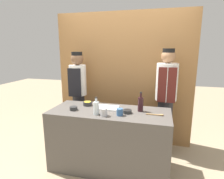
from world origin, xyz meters
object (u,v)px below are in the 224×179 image
bottle_clear (96,108)px  bottle_wine (141,104)px  sauce_bowl_orange (127,111)px  chef_right (166,98)px  sauce_bowl_yellow (88,103)px  wooden_spoon (157,115)px  cup_blue (120,112)px  cup_steel (104,112)px  cutting_board (107,108)px  chef_left (78,93)px  sauce_bowl_purple (74,108)px

bottle_clear → bottle_wine: (0.56, 0.28, 0.01)m
sauce_bowl_orange → bottle_wine: bearing=36.8°
bottle_wine → chef_right: (0.35, 0.57, -0.03)m
sauce_bowl_yellow → wooden_spoon: sauce_bowl_yellow is taller
cup_blue → chef_right: size_ratio=0.05×
cup_steel → cup_blue: (0.20, 0.07, -0.00)m
sauce_bowl_orange → cutting_board: 0.35m
bottle_clear → cup_blue: size_ratio=2.55×
cutting_board → wooden_spoon: 0.73m
cup_steel → bottle_clear: bearing=165.0°
sauce_bowl_orange → wooden_spoon: size_ratio=0.53×
cutting_board → cup_blue: (0.24, -0.25, 0.04)m
wooden_spoon → chef_left: size_ratio=0.13×
bottle_wine → chef_left: 1.33m
cup_blue → chef_right: chef_right is taller
sauce_bowl_yellow → chef_left: size_ratio=0.08×
sauce_bowl_purple → cutting_board: 0.49m
sauce_bowl_yellow → cup_blue: 0.66m
cup_steel → wooden_spoon: cup_steel is taller
sauce_bowl_orange → sauce_bowl_yellow: bearing=163.2°
cup_steel → chef_right: chef_right is taller
bottle_wine → wooden_spoon: size_ratio=1.22×
cutting_board → sauce_bowl_orange: bearing=-22.4°
bottle_clear → chef_left: chef_left is taller
bottle_clear → wooden_spoon: 0.81m
cutting_board → chef_right: size_ratio=0.18×
cup_blue → chef_left: chef_left is taller
cup_steel → wooden_spoon: (0.68, 0.20, -0.04)m
sauce_bowl_orange → chef_right: (0.52, 0.69, 0.05)m
cup_blue → bottle_clear: bearing=-172.4°
bottle_clear → wooden_spoon: (0.79, 0.17, -0.08)m
cup_steel → wooden_spoon: bearing=16.2°
bottle_wine → chef_right: chef_right is taller
sauce_bowl_purple → cup_blue: (0.69, -0.05, 0.02)m
wooden_spoon → sauce_bowl_yellow: bearing=169.9°
sauce_bowl_yellow → bottle_clear: (0.27, -0.35, 0.06)m
sauce_bowl_purple → wooden_spoon: 1.17m
sauce_bowl_yellow → wooden_spoon: 1.08m
sauce_bowl_purple → chef_right: (1.29, 0.76, 0.05)m
bottle_wine → cup_blue: size_ratio=2.95×
cutting_board → cup_steel: size_ratio=3.15×
sauce_bowl_purple → sauce_bowl_orange: (0.77, 0.07, -0.00)m
sauce_bowl_yellow → bottle_wine: (0.83, -0.08, 0.08)m
sauce_bowl_orange → bottle_wine: bottle_wine is taller
chef_right → chef_left: bearing=180.0°
sauce_bowl_orange → sauce_bowl_purple: bearing=-174.9°
sauce_bowl_orange → bottle_clear: bearing=-158.4°
sauce_bowl_purple → cup_steel: size_ratio=1.07×
cup_blue → chef_left: size_ratio=0.06×
sauce_bowl_yellow → cup_steel: bearing=-45.2°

